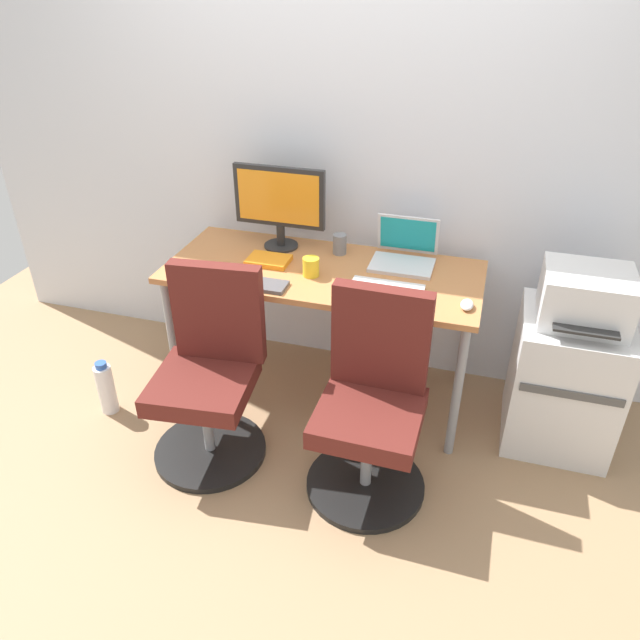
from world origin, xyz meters
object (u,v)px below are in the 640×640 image
open_laptop (404,252)px  office_chair_left (210,376)px  water_bottle_on_floor (106,388)px  coffee_mug (311,267)px  side_cabinet (564,380)px  office_chair_right (372,407)px  printer (586,297)px  desktop_monitor (279,202)px

open_laptop → office_chair_left: bearing=-134.9°
water_bottle_on_floor → open_laptop: bearing=25.6°
office_chair_left → coffee_mug: (0.34, 0.48, 0.38)m
office_chair_left → open_laptop: bearing=45.1°
office_chair_left → side_cabinet: bearing=19.5°
office_chair_right → printer: 1.07m
side_cabinet → desktop_monitor: bearing=172.8°
printer → water_bottle_on_floor: bearing=-167.9°
water_bottle_on_floor → coffee_mug: size_ratio=3.37×
side_cabinet → coffee_mug: bearing=-176.3°
water_bottle_on_floor → open_laptop: 1.70m
office_chair_left → coffee_mug: bearing=54.4°
water_bottle_on_floor → coffee_mug: (1.00, 0.40, 0.66)m
desktop_monitor → side_cabinet: bearing=-7.2°
printer → coffee_mug: bearing=-176.3°
open_laptop → desktop_monitor: bearing=179.9°
printer → coffee_mug: (-1.25, -0.08, 0.01)m
printer → open_laptop: size_ratio=1.29×
open_laptop → coffee_mug: bearing=-146.3°
open_laptop → coffee_mug: 0.49m
office_chair_right → coffee_mug: size_ratio=10.22×
desktop_monitor → coffee_mug: desktop_monitor is taller
desktop_monitor → open_laptop: bearing=-0.1°
printer → desktop_monitor: bearing=172.7°
coffee_mug → side_cabinet: bearing=3.7°
office_chair_right → printer: (0.82, 0.56, 0.37)m
open_laptop → printer: bearing=-12.7°
office_chair_right → side_cabinet: bearing=34.3°
water_bottle_on_floor → desktop_monitor: (0.75, 0.68, 0.86)m
open_laptop → side_cabinet: bearing=-12.7°
printer → office_chair_left: bearing=-160.6°
open_laptop → coffee_mug: size_ratio=3.37×
printer → office_chair_right: bearing=-145.8°
office_chair_right → side_cabinet: 1.00m
side_cabinet → printer: size_ratio=1.69×
side_cabinet → printer: (0.00, -0.00, 0.46)m
office_chair_left → coffee_mug: office_chair_left is taller
water_bottle_on_floor → open_laptop: (1.41, 0.67, 0.67)m
side_cabinet → printer: 0.46m
office_chair_left → printer: (1.59, 0.56, 0.37)m
printer → open_laptop: (-0.84, 0.19, 0.02)m
office_chair_left → office_chair_right: size_ratio=1.00×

